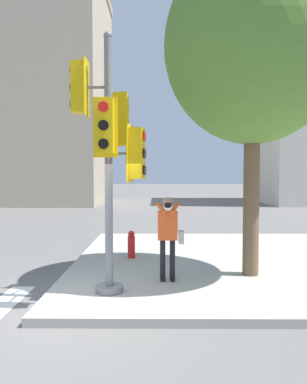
{
  "coord_description": "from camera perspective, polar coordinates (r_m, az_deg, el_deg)",
  "views": [
    {
      "loc": [
        1.53,
        -6.0,
        2.32
      ],
      "look_at": [
        1.47,
        1.52,
        1.96
      ],
      "focal_mm": 35.0,
      "sensor_mm": 36.0,
      "label": 1
    }
  ],
  "objects": [
    {
      "name": "fire_hydrant",
      "position": [
        9.77,
        -3.4,
        -7.99
      ],
      "size": [
        0.19,
        0.25,
        0.7
      ],
      "color": "red",
      "rests_on": "sidewalk_corner"
    },
    {
      "name": "person_photographer",
      "position": [
        7.67,
        2.28,
        -5.9
      ],
      "size": [
        0.58,
        0.54,
        1.7
      ],
      "color": "black",
      "rests_on": "sidewalk_corner"
    },
    {
      "name": "building_left",
      "position": [
        33.07,
        -18.18,
        14.23
      ],
      "size": [
        12.16,
        10.98,
        17.9
      ],
      "color": "tan",
      "rests_on": "ground_plane"
    },
    {
      "name": "traffic_signal_pole",
      "position": [
        6.85,
        -6.68,
        7.57
      ],
      "size": [
        1.37,
        1.36,
        4.72
      ],
      "color": "slate",
      "rests_on": "sidewalk_corner"
    },
    {
      "name": "sidewalk_corner",
      "position": [
        9.96,
        12.07,
        -10.32
      ],
      "size": [
        8.0,
        8.0,
        0.15
      ],
      "color": "#ADA89E",
      "rests_on": "ground_plane"
    },
    {
      "name": "street_tree",
      "position": [
        8.67,
        14.95,
        20.62
      ],
      "size": [
        3.75,
        3.75,
        6.92
      ],
      "color": "brown",
      "rests_on": "sidewalk_corner"
    },
    {
      "name": "ground_plane",
      "position": [
        6.62,
        -13.6,
        -17.86
      ],
      "size": [
        160.0,
        160.0,
        0.0
      ],
      "primitive_type": "plane",
      "color": "slate"
    }
  ]
}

